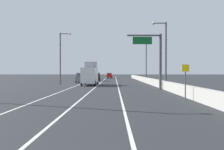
# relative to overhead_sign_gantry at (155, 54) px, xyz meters

# --- Properties ---
(ground_plane) EXTENTS (320.00, 320.00, 0.00)m
(ground_plane) POSITION_rel_overhead_sign_gantry_xyz_m (-6.42, 31.38, -4.73)
(ground_plane) COLOR #26282B
(lane_stripe_left) EXTENTS (0.16, 130.00, 0.00)m
(lane_stripe_left) POSITION_rel_overhead_sign_gantry_xyz_m (-11.92, 22.38, -4.73)
(lane_stripe_left) COLOR silver
(lane_stripe_left) RESTS_ON ground_plane
(lane_stripe_center) EXTENTS (0.16, 130.00, 0.00)m
(lane_stripe_center) POSITION_rel_overhead_sign_gantry_xyz_m (-8.42, 22.38, -4.73)
(lane_stripe_center) COLOR silver
(lane_stripe_center) RESTS_ON ground_plane
(lane_stripe_right) EXTENTS (0.16, 130.00, 0.00)m
(lane_stripe_right) POSITION_rel_overhead_sign_gantry_xyz_m (-4.92, 22.38, -4.73)
(lane_stripe_right) COLOR silver
(lane_stripe_right) RESTS_ON ground_plane
(jersey_barrier_right) EXTENTS (0.60, 120.00, 1.10)m
(jersey_barrier_right) POSITION_rel_overhead_sign_gantry_xyz_m (1.34, 7.38, -4.18)
(jersey_barrier_right) COLOR #B2ADA3
(jersey_barrier_right) RESTS_ON ground_plane
(overhead_sign_gantry) EXTENTS (4.68, 0.36, 7.50)m
(overhead_sign_gantry) POSITION_rel_overhead_sign_gantry_xyz_m (0.00, 0.00, 0.00)
(overhead_sign_gantry) COLOR #47474C
(overhead_sign_gantry) RESTS_ON ground_plane
(speed_advisory_sign) EXTENTS (0.60, 0.11, 3.00)m
(speed_advisory_sign) POSITION_rel_overhead_sign_gantry_xyz_m (0.44, -14.20, -2.96)
(speed_advisory_sign) COLOR #4C4C51
(speed_advisory_sign) RESTS_ON ground_plane
(lamp_post_right_second) EXTENTS (2.14, 0.44, 9.57)m
(lamp_post_right_second) POSITION_rel_overhead_sign_gantry_xyz_m (1.64, 2.30, 0.80)
(lamp_post_right_second) COLOR #4C4C51
(lamp_post_right_second) RESTS_ON ground_plane
(lamp_post_right_third) EXTENTS (2.14, 0.44, 9.57)m
(lamp_post_right_third) POSITION_rel_overhead_sign_gantry_xyz_m (1.65, 26.78, 0.80)
(lamp_post_right_third) COLOR #4C4C51
(lamp_post_right_third) RESTS_ON ground_plane
(lamp_post_left_mid) EXTENTS (2.14, 0.44, 9.57)m
(lamp_post_left_mid) POSITION_rel_overhead_sign_gantry_xyz_m (-15.19, 13.20, 0.80)
(lamp_post_left_mid) COLOR #4C4C51
(lamp_post_left_mid) RESTS_ON ground_plane
(car_blue_0) EXTENTS (1.87, 4.72, 2.14)m
(car_blue_0) POSITION_rel_overhead_sign_gantry_xyz_m (-13.04, 53.40, -3.66)
(car_blue_0) COLOR #1E389E
(car_blue_0) RESTS_ON ground_plane
(car_red_1) EXTENTS (1.88, 4.08, 1.91)m
(car_red_1) POSITION_rel_overhead_sign_gantry_xyz_m (-7.16, 56.60, -3.78)
(car_red_1) COLOR red
(car_red_1) RESTS_ON ground_plane
(car_black_2) EXTENTS (1.88, 4.44, 2.12)m
(car_black_2) POSITION_rel_overhead_sign_gantry_xyz_m (-9.97, 32.37, -3.67)
(car_black_2) COLOR black
(car_black_2) RESTS_ON ground_plane
(car_gray_3) EXTENTS (1.83, 4.53, 2.10)m
(car_gray_3) POSITION_rel_overhead_sign_gantry_xyz_m (-12.73, 21.85, -3.68)
(car_gray_3) COLOR slate
(car_gray_3) RESTS_ON ground_plane
(box_truck) EXTENTS (2.49, 8.06, 4.16)m
(box_truck) POSITION_rel_overhead_sign_gantry_xyz_m (-9.78, 11.00, -2.83)
(box_truck) COLOR silver
(box_truck) RESTS_ON ground_plane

